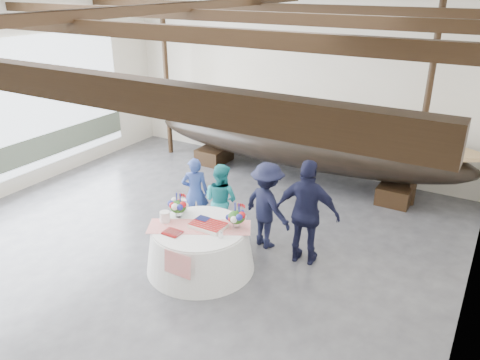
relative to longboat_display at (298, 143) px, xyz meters
The scene contains 13 objects.
floor 5.18m from the longboat_display, 96.80° to the right, with size 10.00×12.00×0.01m, color #3D3D42.
wall_back 1.68m from the longboat_display, 122.21° to the left, with size 10.00×0.02×4.50m, color silver.
wall_right 6.81m from the longboat_display, 48.92° to the right, with size 0.02×12.00×4.50m, color silver.
ceiling 6.16m from the longboat_display, 96.80° to the right, with size 10.00×12.00×0.01m, color white.
pavilion_structure 5.18m from the longboat_display, 98.17° to the right, with size 9.80×11.76×4.50m.
open_bay 6.92m from the longboat_display, 143.92° to the right, with size 0.03×7.00×3.20m.
longboat_display is the anchor object (origin of this frame).
banquet_table 4.61m from the longboat_display, 87.85° to the right, with size 1.93×1.93×0.83m.
tabletop_items 4.41m from the longboat_display, 88.40° to the right, with size 1.83×1.33×0.40m.
guest_woman_blue 3.41m from the longboat_display, 104.03° to the right, with size 0.55×0.36×1.51m, color navy.
guest_woman_teal 3.37m from the longboat_display, 92.58° to the right, with size 0.74×0.58×1.53m, color teal.
guest_man_left 3.38m from the longboat_display, 75.75° to the right, with size 1.11×0.64×1.71m, color black.
guest_man_right 3.82m from the longboat_display, 63.52° to the right, with size 1.16×0.48×1.99m, color black.
Camera 1 is at (5.01, -5.33, 4.82)m, focal length 35.00 mm.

